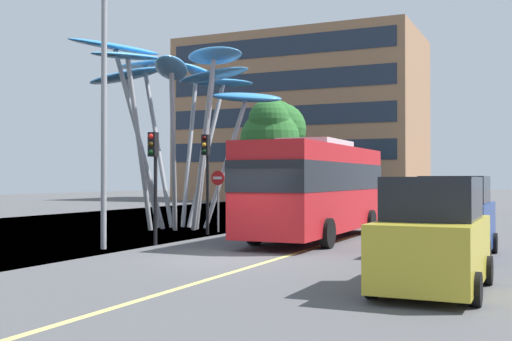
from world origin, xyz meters
TOP-DOWN VIEW (x-y plane):
  - ground at (-0.74, 0.00)m, footprint 120.00×240.00m
  - red_bus at (0.38, 6.27)m, footprint 2.84×9.65m
  - leaf_sculpture at (-6.90, 8.61)m, footprint 9.28×9.35m
  - traffic_light_kerb_near at (-3.81, 2.10)m, footprint 0.28×0.42m
  - traffic_light_kerb_far at (-4.17, 6.32)m, footprint 0.28×0.42m
  - traffic_light_island_mid at (-3.98, 12.44)m, footprint 0.28×0.42m
  - car_parked_near at (5.92, -2.78)m, footprint 2.01×3.99m
  - car_parked_mid at (5.60, 3.18)m, footprint 2.06×4.09m
  - street_lamp at (-4.39, 0.58)m, footprint 1.39×0.44m
  - tree_pavement_near at (-8.43, 23.21)m, footprint 3.91×5.08m
  - pedestrian at (-1.29, 4.24)m, footprint 0.34×0.34m
  - no_entry_sign at (-4.38, 7.69)m, footprint 0.60×0.12m
  - backdrop_building at (-15.04, 46.54)m, footprint 23.85×13.26m

SIDE VIEW (x-z plane):
  - ground at x=-0.74m, z-range -0.10..0.00m
  - pedestrian at x=-1.29m, z-range 0.00..1.69m
  - car_parked_near at x=5.92m, z-range -0.08..2.16m
  - car_parked_mid at x=5.60m, z-range -0.07..2.20m
  - no_entry_sign at x=-4.38m, z-range 0.42..2.95m
  - red_bus at x=0.38m, z-range 0.17..3.76m
  - traffic_light_island_mid at x=-3.98m, z-range 0.82..4.48m
  - traffic_light_kerb_near at x=-3.81m, z-range 0.83..4.56m
  - traffic_light_kerb_far at x=-4.17m, z-range 0.87..4.79m
  - tree_pavement_near at x=-8.43m, z-range 1.50..8.91m
  - street_lamp at x=-4.39m, z-range 1.06..9.48m
  - leaf_sculpture at x=-6.90m, z-range 2.30..10.61m
  - backdrop_building at x=-15.04m, z-range 0.00..16.51m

